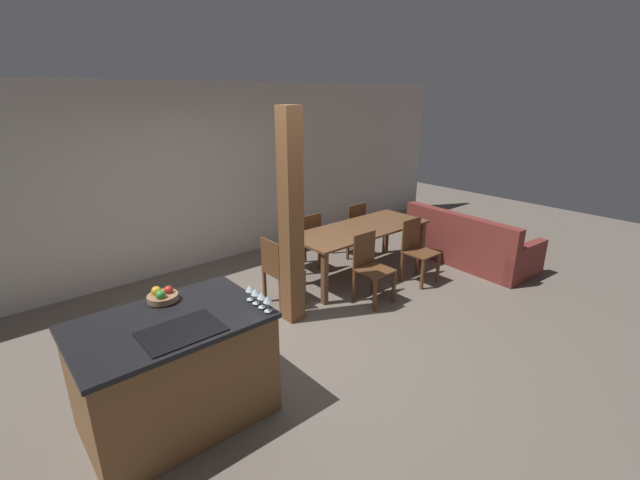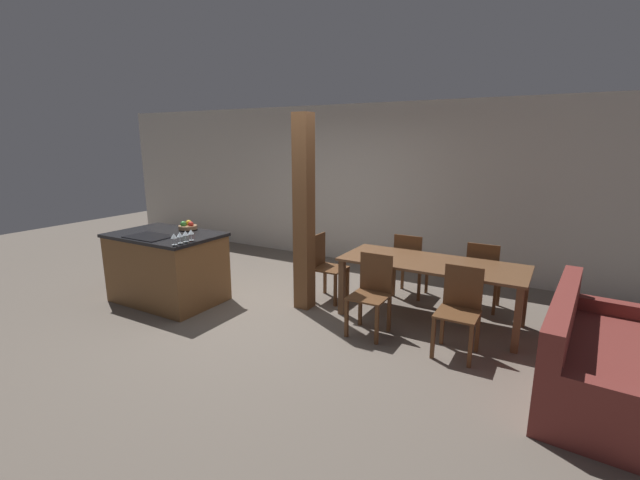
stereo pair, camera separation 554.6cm
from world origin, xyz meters
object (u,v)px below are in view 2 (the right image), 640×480
object	(u,v)px
dining_table	(431,269)
timber_post	(304,214)
wine_glass_near	(174,236)
kitchen_island	(167,267)
wine_glass_end	(191,232)
dining_chair_near_right	(459,309)
dining_chair_far_left	(410,264)
dining_chair_head_end	(325,265)
wine_glass_middle	(180,235)
wine_glass_far	(185,234)
dining_chair_far_right	(483,274)
dining_chair_near_left	(371,292)
couch	(597,362)
fruit_bowl	(188,226)

from	to	relation	value
dining_table	timber_post	bearing A→B (deg)	-165.50
wine_glass_near	kitchen_island	bearing A→B (deg)	147.95
wine_glass_end	dining_chair_near_right	bearing A→B (deg)	10.95
wine_glass_near	dining_chair_far_left	xyz separation A→B (m)	(2.10, 2.16, -0.56)
wine_glass_end	dining_chair_head_end	world-z (taller)	wine_glass_end
wine_glass_near	dining_table	size ratio (longest dim) A/B	0.06
wine_glass_middle	wine_glass_far	world-z (taller)	same
wine_glass_end	dining_chair_near_right	size ratio (longest dim) A/B	0.15
dining_table	dining_chair_head_end	bearing A→B (deg)	180.00
wine_glass_near	dining_chair_far_right	size ratio (longest dim) A/B	0.15
wine_glass_near	dining_chair_near_right	bearing A→B (deg)	15.57
dining_chair_near_left	dining_chair_far_right	size ratio (longest dim) A/B	1.00
wine_glass_middle	dining_chair_near_left	bearing A→B (deg)	19.95
couch	timber_post	size ratio (longest dim) A/B	0.82
kitchen_island	timber_post	distance (m)	1.99
wine_glass_middle	couch	bearing A→B (deg)	8.84
dining_chair_near_left	timber_post	xyz separation A→B (m)	(-1.04, 0.26, 0.75)
fruit_bowl	timber_post	bearing A→B (deg)	13.60
wine_glass_middle	dining_chair_far_right	bearing A→B (deg)	34.14
fruit_bowl	dining_chair_far_left	world-z (taller)	fruit_bowl
dining_chair_head_end	couch	size ratio (longest dim) A/B	0.44
kitchen_island	wine_glass_end	bearing A→B (deg)	-12.24
wine_glass_near	timber_post	bearing A→B (deg)	46.21
wine_glass_near	couch	bearing A→B (deg)	9.99
dining_chair_far_left	timber_post	world-z (taller)	timber_post
fruit_bowl	dining_table	bearing A→B (deg)	14.04
dining_chair_near_left	dining_chair_far_right	world-z (taller)	same
wine_glass_end	couch	bearing A→B (deg)	6.54
dining_chair_head_end	fruit_bowl	bearing A→B (deg)	114.65
wine_glass_end	timber_post	distance (m)	1.38
wine_glass_far	wine_glass_end	size ratio (longest dim) A/B	1.00
dining_chair_near_left	dining_chair_head_end	size ratio (longest dim) A/B	1.00
fruit_bowl	dining_chair_far_right	size ratio (longest dim) A/B	0.28
couch	dining_chair_head_end	bearing A→B (deg)	80.05
dining_chair_far_right	dining_chair_head_end	xyz separation A→B (m)	(-1.90, -0.65, 0.00)
wine_glass_near	dining_chair_far_left	bearing A→B (deg)	45.70
dining_chair_far_left	dining_chair_far_right	xyz separation A→B (m)	(0.95, 0.00, 0.00)
wine_glass_far	dining_chair_head_end	distance (m)	1.85
wine_glass_near	dining_chair_far_right	world-z (taller)	wine_glass_near
wine_glass_near	dining_chair_far_left	size ratio (longest dim) A/B	0.15
dining_chair_head_end	timber_post	world-z (taller)	timber_post
dining_chair_far_right	timber_post	xyz separation A→B (m)	(-1.98, -1.04, 0.75)
dining_chair_near_right	timber_post	size ratio (longest dim) A/B	0.36
dining_chair_far_left	wine_glass_near	bearing A→B (deg)	45.70
wine_glass_near	dining_chair_near_right	xyz separation A→B (m)	(3.05, 0.85, -0.56)
fruit_bowl	wine_glass_near	bearing A→B (deg)	-52.50
wine_glass_far	dining_table	distance (m)	2.93
dining_chair_far_left	couch	bearing A→B (deg)	146.49
dining_chair_near_left	dining_chair_far_left	size ratio (longest dim) A/B	1.00
fruit_bowl	dining_chair_near_right	size ratio (longest dim) A/B	0.28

